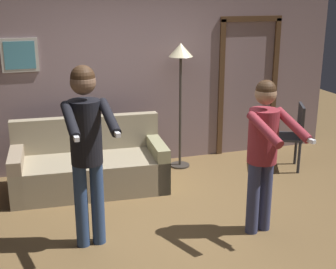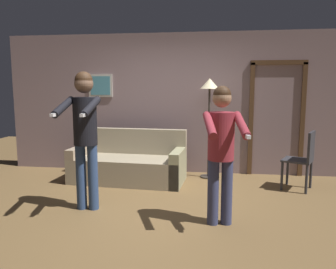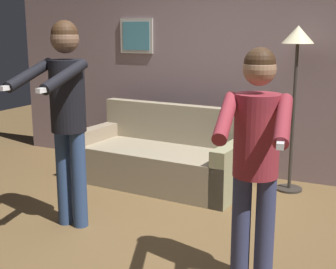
{
  "view_description": "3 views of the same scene",
  "coord_description": "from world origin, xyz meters",
  "px_view_note": "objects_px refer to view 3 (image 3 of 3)",
  "views": [
    {
      "loc": [
        -1.42,
        -4.28,
        2.42
      ],
      "look_at": [
        -0.09,
        -0.15,
        1.09
      ],
      "focal_mm": 50.0,
      "sensor_mm": 36.0,
      "label": 1
    },
    {
      "loc": [
        0.72,
        -4.07,
        1.57
      ],
      "look_at": [
        0.2,
        -0.08,
        1.01
      ],
      "focal_mm": 35.0,
      "sensor_mm": 36.0,
      "label": 2
    },
    {
      "loc": [
        1.6,
        -3.26,
        1.71
      ],
      "look_at": [
        0.14,
        -0.22,
        0.96
      ],
      "focal_mm": 50.0,
      "sensor_mm": 36.0,
      "label": 3
    }
  ],
  "objects_px": {
    "torchiere_lamp": "(297,55)",
    "person_standing_left": "(66,104)",
    "couch": "(162,160)",
    "person_standing_right": "(256,148)"
  },
  "relations": [
    {
      "from": "couch",
      "to": "person_standing_left",
      "type": "height_order",
      "value": "person_standing_left"
    },
    {
      "from": "person_standing_left",
      "to": "person_standing_right",
      "type": "bearing_deg",
      "value": -8.71
    },
    {
      "from": "torchiere_lamp",
      "to": "person_standing_left",
      "type": "bearing_deg",
      "value": -130.84
    },
    {
      "from": "couch",
      "to": "person_standing_left",
      "type": "distance_m",
      "value": 1.65
    },
    {
      "from": "couch",
      "to": "torchiere_lamp",
      "type": "height_order",
      "value": "torchiere_lamp"
    },
    {
      "from": "couch",
      "to": "person_standing_right",
      "type": "xyz_separation_m",
      "value": [
        1.51,
        -1.68,
        0.69
      ]
    },
    {
      "from": "couch",
      "to": "person_standing_right",
      "type": "bearing_deg",
      "value": -47.96
    },
    {
      "from": "person_standing_left",
      "to": "couch",
      "type": "bearing_deg",
      "value": 81.76
    },
    {
      "from": "torchiere_lamp",
      "to": "person_standing_left",
      "type": "relative_size",
      "value": 0.98
    },
    {
      "from": "couch",
      "to": "torchiere_lamp",
      "type": "relative_size",
      "value": 1.11
    }
  ]
}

